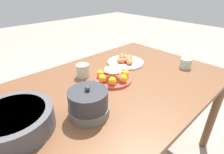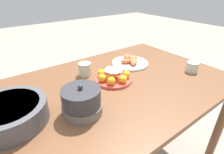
{
  "view_description": "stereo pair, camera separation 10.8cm",
  "coord_description": "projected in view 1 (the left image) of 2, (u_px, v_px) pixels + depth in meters",
  "views": [
    {
      "loc": [
        0.63,
        0.68,
        1.29
      ],
      "look_at": [
        -0.03,
        -0.02,
        0.77
      ],
      "focal_mm": 28.0,
      "sensor_mm": 36.0,
      "label": 1
    },
    {
      "loc": [
        0.54,
        0.75,
        1.29
      ],
      "look_at": [
        -0.03,
        -0.02,
        0.77
      ],
      "focal_mm": 28.0,
      "sensor_mm": 36.0,
      "label": 2
    }
  ],
  "objects": [
    {
      "name": "warming_pot",
      "position": [
        89.0,
        103.0,
        0.8
      ],
      "size": [
        0.19,
        0.19,
        0.16
      ],
      "color": "#66605B",
      "rests_on": "dining_table"
    },
    {
      "name": "cup_far",
      "position": [
        186.0,
        63.0,
        1.28
      ],
      "size": [
        0.08,
        0.08,
        0.07
      ],
      "color": "beige",
      "rests_on": "dining_table"
    },
    {
      "name": "serving_bowl",
      "position": [
        14.0,
        121.0,
        0.72
      ],
      "size": [
        0.32,
        0.32,
        0.1
      ],
      "color": "#4C4C51",
      "rests_on": "dining_table"
    },
    {
      "name": "dining_table",
      "position": [
        111.0,
        96.0,
        1.11
      ],
      "size": [
        1.54,
        0.97,
        0.73
      ],
      "color": "brown",
      "rests_on": "ground_plane"
    },
    {
      "name": "cake_plate",
      "position": [
        113.0,
        76.0,
        1.11
      ],
      "size": [
        0.24,
        0.24,
        0.08
      ],
      "color": "#E04C42",
      "rests_on": "dining_table"
    },
    {
      "name": "seafood_platter",
      "position": [
        126.0,
        61.0,
        1.36
      ],
      "size": [
        0.28,
        0.28,
        0.06
      ],
      "color": "silver",
      "rests_on": "dining_table"
    },
    {
      "name": "cup_near",
      "position": [
        83.0,
        71.0,
        1.15
      ],
      "size": [
        0.08,
        0.08,
        0.09
      ],
      "color": "beige",
      "rests_on": "dining_table"
    }
  ]
}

